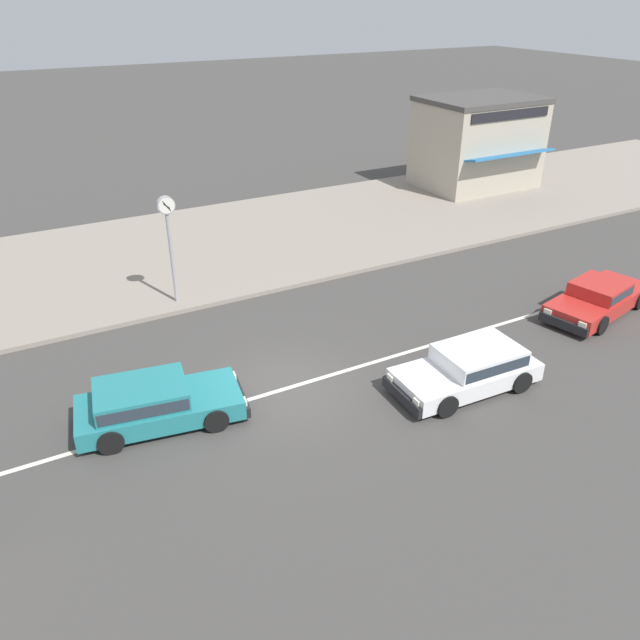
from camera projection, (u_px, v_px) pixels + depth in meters
ground_plane at (284, 389)px, 16.43m from camera, size 160.00×160.00×0.00m
lane_centre_stripe at (284, 389)px, 16.43m from camera, size 50.40×0.14×0.01m
kerb_strip at (170, 254)px, 24.50m from camera, size 68.00×10.00×0.15m
sedan_red_1 at (598, 298)px, 20.05m from camera, size 4.50×2.54×1.06m
hatchback_teal_4 at (153, 402)px, 14.92m from camera, size 4.20×2.29×1.10m
hatchback_white_5 at (470, 367)px, 16.29m from camera, size 3.99×1.94×1.10m
street_clock at (168, 227)px, 19.49m from camera, size 0.56×0.22×3.57m
shopfront_corner_warung at (477, 142)px, 31.81m from camera, size 5.74×4.95×4.41m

